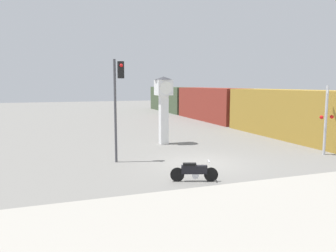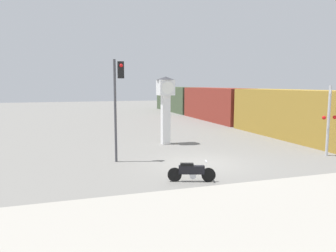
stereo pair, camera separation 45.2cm
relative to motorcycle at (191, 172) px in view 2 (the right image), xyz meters
The scene contains 7 objects.
ground_plane 3.05m from the motorcycle, 60.23° to the left, with size 120.00×120.00×0.00m, color slate.
sidewalk_strip 4.29m from the motorcycle, 69.44° to the right, with size 36.00×6.00×0.10m.
motorcycle is the anchor object (origin of this frame).
clock_tower 8.60m from the motorcycle, 79.59° to the left, with size 1.15×1.15×4.26m.
freight_train 22.67m from the motorcycle, 61.52° to the left, with size 2.80×35.82×3.40m.
traffic_light 5.58m from the motorcycle, 116.93° to the left, with size 0.50×0.35×4.96m.
railroad_crossing_signal 9.06m from the motorcycle, 14.12° to the left, with size 0.90×0.82×3.73m.
Camera 2 is at (-6.17, -14.16, 3.78)m, focal length 35.00 mm.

